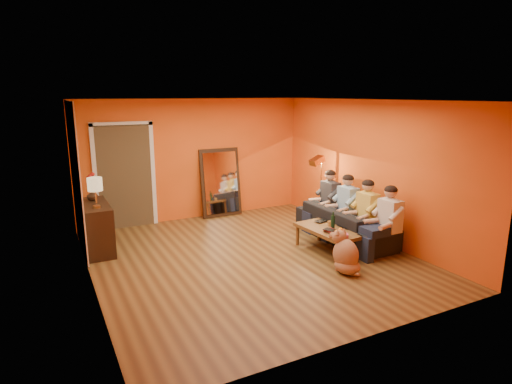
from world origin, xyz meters
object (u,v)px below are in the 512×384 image
mirror_frame (221,182)px  sideboard (97,227)px  coffee_table (328,240)px  vase (92,195)px  person_far_left (390,221)px  person_mid_left (367,213)px  tumbler (330,224)px  person_far_right (330,200)px  laptop (325,221)px  person_mid_right (348,206)px  table_lamp (96,193)px  floor_lamp (321,192)px  sofa (345,223)px  wine_bottle (333,220)px  dog (346,251)px

mirror_frame → sideboard: mirror_frame is taller
coffee_table → vase: bearing=145.0°
person_far_left → person_mid_left: (0.00, 0.55, 0.00)m
coffee_table → tumbler: size_ratio=13.22×
person_far_right → vase: person_far_right is taller
person_mid_left → laptop: bearing=147.0°
person_far_left → person_mid_right: (0.00, 1.10, 0.00)m
sideboard → table_lamp: size_ratio=2.31×
tumbler → table_lamp: bearing=158.1°
sideboard → floor_lamp: floor_lamp is taller
laptop → mirror_frame: bearing=93.7°
person_far_left → person_mid_right: same height
sofa → person_far_right: (0.13, 0.65, 0.30)m
vase → table_lamp: bearing=-90.0°
wine_bottle → mirror_frame: bearing=105.2°
sideboard → sofa: sideboard is taller
person_far_right → wine_bottle: person_far_right is taller
sofa → floor_lamp: (0.10, 0.93, 0.41)m
sideboard → person_far_right: (4.37, -0.86, 0.18)m
table_lamp → vase: table_lamp is taller
person_mid_right → vase: (-4.37, 1.66, 0.34)m
wine_bottle → vase: size_ratio=1.59×
floor_lamp → wine_bottle: bearing=-126.3°
sideboard → vase: 0.58m
person_far_left → laptop: person_far_left is taller
person_far_left → wine_bottle: person_far_left is taller
sideboard → floor_lamp: (4.34, -0.57, 0.29)m
sofa → tumbler: (-0.56, -0.27, 0.15)m
person_far_left → tumbler: 1.01m
sofa → coffee_table: sofa is taller
sideboard → person_far_right: size_ratio=0.97×
vase → person_mid_right: bearing=-20.8°
sofa → person_mid_left: person_mid_left is taller
mirror_frame → coffee_table: 3.13m
sofa → person_far_left: bearing=-172.6°
floor_lamp → person_far_left: floor_lamp is taller
person_mid_right → coffee_table: bearing=-148.4°
person_far_left → wine_bottle: 0.94m
person_mid_right → vase: bearing=159.2°
vase → coffee_table: bearing=-31.1°
person_mid_left → laptop: 0.77m
table_lamp → sofa: bearing=-15.9°
coffee_table → person_far_right: person_far_right is taller
mirror_frame → dog: bearing=-82.8°
person_far_left → coffee_table: bearing=143.1°
mirror_frame → coffee_table: size_ratio=1.25×
sideboard → tumbler: 4.09m
sofa → laptop: (-0.50, -0.04, 0.12)m
sofa → tumbler: bearing=116.3°
vase → mirror_frame: bearing=16.6°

